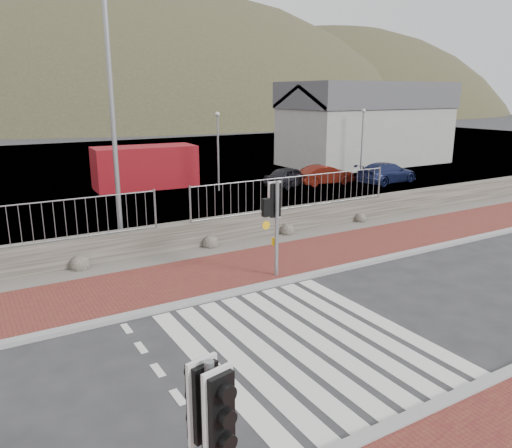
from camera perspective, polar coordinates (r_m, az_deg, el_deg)
ground at (r=10.80m, az=5.35°, el=-13.29°), size 220.00×220.00×0.00m
sidewalk_far at (r=14.33m, az=-5.31°, el=-5.84°), size 40.00×3.00×0.08m
kerb_near at (r=8.90m, az=17.53°, el=-20.33°), size 40.00×0.25×0.12m
kerb_far at (r=13.08m, az=-2.44°, el=-7.81°), size 40.00×0.25×0.12m
zebra_crossing at (r=10.80m, az=5.36°, el=-13.26°), size 4.62×5.60×0.01m
gravel_strip at (r=16.07m, az=-8.39°, el=-3.68°), size 40.00×1.50×0.06m
stone_wall at (r=16.65m, az=-9.51°, el=-1.54°), size 40.00×0.60×0.90m
railing at (r=16.19m, az=-9.52°, el=2.99°), size 18.07×0.07×1.22m
quay at (r=36.36m, az=-21.53°, el=5.73°), size 120.00×40.00×0.50m
water at (r=70.96m, az=-26.41°, el=9.16°), size 220.00×50.00×0.05m
harbor_building at (r=37.73m, az=12.49°, el=11.18°), size 12.20×6.20×5.80m
hills_backdrop at (r=100.38m, az=-22.36°, el=-2.65°), size 254.00×90.00×100.00m
traffic_signal_near at (r=5.46m, az=-5.20°, el=-21.79°), size 0.40×0.29×2.53m
traffic_signal_far at (r=13.62m, az=2.28°, el=1.74°), size 0.65×0.24×2.77m
streetlight at (r=16.38m, az=-15.73°, el=13.50°), size 1.80×0.64×8.63m
shipping_container at (r=28.11m, az=-12.55°, el=6.37°), size 5.57×2.60×2.27m
car_a at (r=27.84m, az=3.90°, el=5.41°), size 3.51×2.11×1.12m
car_b at (r=28.75m, az=7.88°, el=5.59°), size 3.45×1.50×1.10m
car_c at (r=29.90m, az=14.71°, el=5.68°), size 4.30×2.19×1.20m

